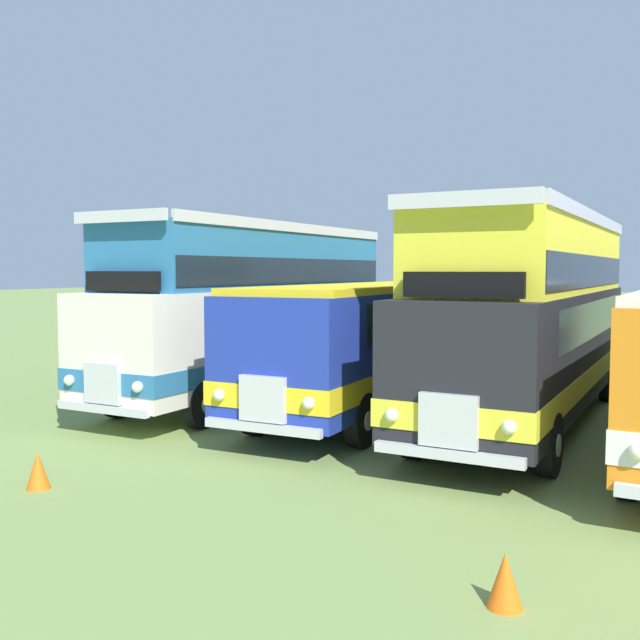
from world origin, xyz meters
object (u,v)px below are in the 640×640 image
Objects in this scene: cone_near_end at (38,470)px; cone_mid_row at (505,580)px; bus_third_in_row at (532,315)px; bus_first_in_row at (257,306)px; bus_second_in_row at (379,335)px.

cone_mid_row is at bearing -4.45° from cone_near_end.
bus_third_in_row is 19.96× the size of cone_mid_row.
bus_first_in_row is at bearing 133.89° from cone_mid_row.
bus_first_in_row is 19.80× the size of cone_mid_row.
bus_first_in_row is 3.63m from bus_second_in_row.
cone_near_end is (1.51, -8.50, -2.08)m from bus_first_in_row.
bus_third_in_row is 19.82× the size of cone_near_end.
bus_first_in_row is 19.66× the size of cone_near_end.
cone_mid_row is (8.72, -9.06, -2.08)m from bus_first_in_row.
bus_second_in_row is 8.73m from cone_near_end.
cone_near_end is at bearing -79.90° from bus_first_in_row.
bus_first_in_row is 1.02× the size of bus_second_in_row.
bus_second_in_row is (3.57, -0.15, -0.61)m from bus_first_in_row.
cone_near_end is (-5.63, -8.33, -2.08)m from bus_third_in_row.
cone_mid_row is at bearing -79.98° from bus_third_in_row.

